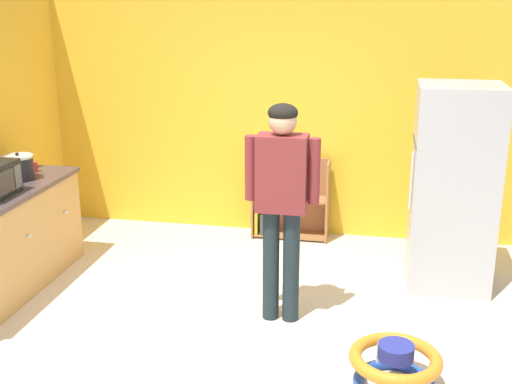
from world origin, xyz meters
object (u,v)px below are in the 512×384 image
bookshelf (285,203)px  standing_person (282,193)px  crock_pot (18,168)px  red_cup (33,167)px  baby_walker (395,367)px  refrigerator (453,188)px

bookshelf → standing_person: size_ratio=0.49×
crock_pot → red_cup: (-0.01, 0.27, -0.06)m
crock_pot → standing_person: bearing=-10.3°
bookshelf → red_cup: (-2.21, -1.15, 0.58)m
baby_walker → crock_pot: 3.66m
refrigerator → baby_walker: refrigerator is taller
bookshelf → standing_person: bearing=-82.5°
standing_person → crock_pot: bearing=169.7°
bookshelf → standing_person: (0.24, -1.86, 0.68)m
refrigerator → bookshelf: refrigerator is taller
refrigerator → red_cup: refrigerator is taller
refrigerator → bookshelf: bearing=150.6°
baby_walker → red_cup: bearing=155.5°
bookshelf → crock_pot: 2.69m
bookshelf → baby_walker: size_ratio=1.41×
red_cup → bookshelf: bearing=27.5°
baby_walker → red_cup: (-3.34, 1.52, 0.79)m
refrigerator → standing_person: (-1.35, -0.96, 0.16)m
refrigerator → red_cup: 3.81m
standing_person → crock_pot: size_ratio=6.41×
bookshelf → baby_walker: bearing=-67.1°
refrigerator → baby_walker: (-0.47, -1.77, -0.73)m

